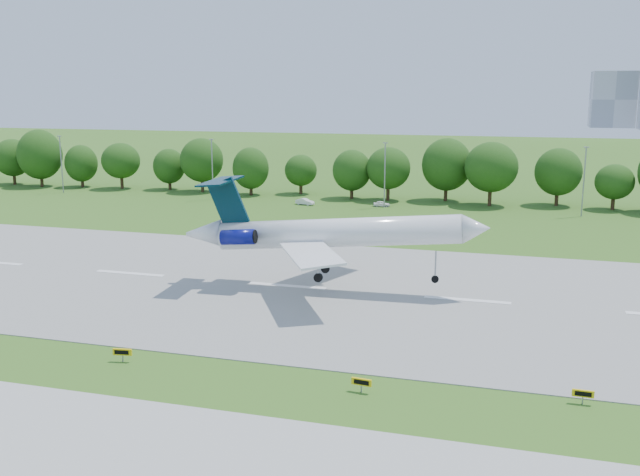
% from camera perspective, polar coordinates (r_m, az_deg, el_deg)
% --- Properties ---
extents(ground, '(600.00, 600.00, 0.00)m').
position_cam_1_polar(ground, '(53.45, 9.48, -12.46)').
color(ground, '#315917').
rests_on(ground, ground).
extents(runway, '(400.00, 45.00, 0.08)m').
position_cam_1_polar(runway, '(76.85, 11.69, -4.91)').
color(runway, gray).
rests_on(runway, ground).
extents(tree_line, '(288.40, 8.40, 10.40)m').
position_cam_1_polar(tree_line, '(141.49, 14.00, 5.12)').
color(tree_line, '#382314').
rests_on(tree_line, ground).
extents(light_poles, '(175.90, 0.25, 12.19)m').
position_cam_1_polar(light_poles, '(131.66, 12.73, 4.77)').
color(light_poles, gray).
rests_on(light_poles, ground).
extents(airliner, '(34.01, 24.65, 10.96)m').
position_cam_1_polar(airliner, '(77.83, 0.22, 0.49)').
color(airliner, white).
rests_on(airliner, ground).
extents(taxi_sign_left, '(1.60, 0.44, 1.12)m').
position_cam_1_polar(taxi_sign_left, '(60.93, -15.53, -8.80)').
color(taxi_sign_left, gray).
rests_on(taxi_sign_left, ground).
extents(taxi_sign_centre, '(1.55, 0.35, 1.08)m').
position_cam_1_polar(taxi_sign_centre, '(53.32, 3.34, -11.44)').
color(taxi_sign_centre, gray).
rests_on(taxi_sign_centre, ground).
extents(taxi_sign_right, '(1.50, 0.23, 1.05)m').
position_cam_1_polar(taxi_sign_right, '(54.67, 20.30, -11.61)').
color(taxi_sign_right, gray).
rests_on(taxi_sign_right, ground).
extents(service_vehicle_a, '(3.90, 2.18, 1.22)m').
position_cam_1_polar(service_vehicle_a, '(137.25, -1.22, 2.92)').
color(service_vehicle_a, silver).
rests_on(service_vehicle_a, ground).
extents(service_vehicle_b, '(3.24, 1.59, 1.06)m').
position_cam_1_polar(service_vehicle_b, '(135.62, 4.96, 2.74)').
color(service_vehicle_b, white).
rests_on(service_vehicle_b, ground).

